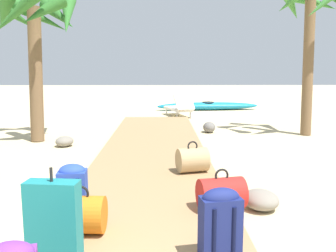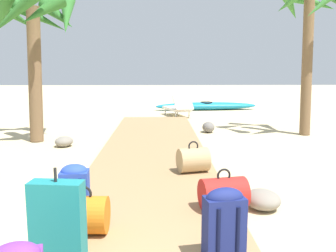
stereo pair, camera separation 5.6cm
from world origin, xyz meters
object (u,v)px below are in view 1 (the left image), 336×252
(backpack_blue, at_px, (73,187))
(palm_tree_near_right, at_px, (314,14))
(duffel_bag_tan, at_px, (192,160))
(palm_tree_far_left, at_px, (36,25))
(lounge_chair, at_px, (180,107))
(kayak, at_px, (208,106))
(duffel_bag_red, at_px, (221,193))
(backpack_navy, at_px, (220,222))
(suitcase_teal, at_px, (54,224))
(duffel_bag_orange, at_px, (81,214))

(backpack_blue, bearing_deg, palm_tree_near_right, 48.10)
(duffel_bag_tan, height_order, palm_tree_far_left, palm_tree_far_left)
(lounge_chair, relative_size, kayak, 0.40)
(duffel_bag_red, distance_m, backpack_navy, 1.14)
(palm_tree_near_right, relative_size, kayak, 0.94)
(suitcase_teal, height_order, duffel_bag_orange, suitcase_teal)
(duffel_bag_red, relative_size, kayak, 0.14)
(suitcase_teal, xyz_separation_m, backpack_blue, (-0.12, 1.12, -0.07))
(suitcase_teal, distance_m, lounge_chair, 9.96)
(kayak, bearing_deg, duffel_bag_tan, -98.52)
(palm_tree_near_right, height_order, lounge_chair, palm_tree_near_right)
(palm_tree_near_right, bearing_deg, palm_tree_far_left, -175.05)
(palm_tree_far_left, relative_size, lounge_chair, 2.08)
(duffel_bag_red, bearing_deg, backpack_navy, -99.64)
(duffel_bag_orange, distance_m, palm_tree_near_right, 7.69)
(duffel_bag_orange, bearing_deg, palm_tree_near_right, 51.94)
(duffel_bag_red, relative_size, palm_tree_far_left, 0.17)
(duffel_bag_orange, distance_m, kayak, 11.51)
(duffel_bag_red, distance_m, lounge_chair, 8.63)
(palm_tree_near_right, bearing_deg, kayak, 108.24)
(backpack_navy, height_order, kayak, backpack_navy)
(backpack_navy, relative_size, palm_tree_near_right, 0.16)
(duffel_bag_red, xyz_separation_m, kayak, (1.16, 10.61, -0.10))
(backpack_navy, xyz_separation_m, kayak, (1.35, 11.73, -0.25))
(backpack_navy, relative_size, palm_tree_far_left, 0.18)
(duffel_bag_tan, height_order, palm_tree_near_right, palm_tree_near_right)
(palm_tree_far_left, xyz_separation_m, lounge_chair, (3.42, 4.11, -2.29))
(backpack_blue, height_order, backpack_navy, backpack_navy)
(duffel_bag_tan, relative_size, duffel_bag_orange, 1.11)
(duffel_bag_red, height_order, backpack_blue, backpack_blue)
(palm_tree_far_left, bearing_deg, duffel_bag_orange, -68.39)
(suitcase_teal, bearing_deg, palm_tree_far_left, 108.72)
(duffel_bag_red, distance_m, backpack_blue, 1.67)
(lounge_chair, bearing_deg, backpack_navy, -90.71)
(suitcase_teal, bearing_deg, duffel_bag_tan, 63.92)
(suitcase_teal, relative_size, backpack_navy, 1.33)
(suitcase_teal, relative_size, duffel_bag_tan, 1.56)
(palm_tree_near_right, relative_size, palm_tree_far_left, 1.12)
(duffel_bag_tan, xyz_separation_m, duffel_bag_orange, (-1.26, -2.11, -0.00))
(palm_tree_near_right, height_order, palm_tree_far_left, palm_tree_near_right)
(suitcase_teal, height_order, kayak, suitcase_teal)
(suitcase_teal, height_order, palm_tree_near_right, palm_tree_near_right)
(backpack_navy, bearing_deg, suitcase_teal, -175.74)
(backpack_blue, height_order, palm_tree_near_right, palm_tree_near_right)
(duffel_bag_red, distance_m, palm_tree_far_left, 6.17)
(duffel_bag_red, bearing_deg, duffel_bag_orange, -157.86)
(lounge_chair, bearing_deg, backpack_blue, -100.35)
(duffel_bag_orange, xyz_separation_m, kayak, (2.62, 11.20, -0.11))
(duffel_bag_red, relative_size, duffel_bag_tan, 1.09)
(duffel_bag_red, xyz_separation_m, lounge_chair, (-0.07, 8.63, 0.07))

